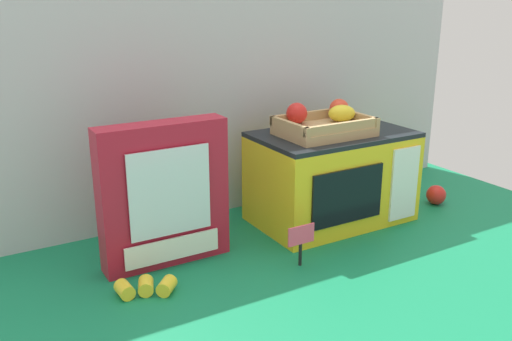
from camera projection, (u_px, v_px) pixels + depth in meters
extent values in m
plane|color=#147A4C|center=(271.00, 235.00, 1.45)|extent=(1.70, 1.70, 0.00)
cube|color=#B7BABF|center=(227.00, 90.00, 1.54)|extent=(1.61, 0.03, 0.70)
cube|color=yellow|center=(331.00, 179.00, 1.52)|extent=(0.42, 0.26, 0.24)
cube|color=black|center=(333.00, 135.00, 1.48)|extent=(0.42, 0.26, 0.01)
cube|color=black|center=(348.00, 196.00, 1.39)|extent=(0.22, 0.01, 0.14)
cube|color=white|center=(404.00, 184.00, 1.48)|extent=(0.09, 0.01, 0.20)
cube|color=tan|center=(324.00, 130.00, 1.45)|extent=(0.23, 0.17, 0.02)
cube|color=tan|center=(343.00, 127.00, 1.38)|extent=(0.23, 0.01, 0.02)
cube|color=tan|center=(307.00, 116.00, 1.51)|extent=(0.23, 0.01, 0.02)
cube|color=tan|center=(289.00, 126.00, 1.39)|extent=(0.01, 0.17, 0.02)
cube|color=tan|center=(357.00, 117.00, 1.50)|extent=(0.01, 0.17, 0.02)
ellipsoid|color=yellow|center=(342.00, 113.00, 1.49)|extent=(0.09, 0.07, 0.05)
sphere|color=red|center=(297.00, 113.00, 1.46)|extent=(0.06, 0.06, 0.06)
sphere|color=#E04228|center=(339.00, 108.00, 1.53)|extent=(0.05, 0.05, 0.05)
cube|color=#B2192D|center=(165.00, 195.00, 1.26)|extent=(0.30, 0.06, 0.33)
cube|color=silver|center=(170.00, 192.00, 1.22)|extent=(0.19, 0.00, 0.20)
cube|color=white|center=(173.00, 249.00, 1.27)|extent=(0.23, 0.00, 0.05)
cylinder|color=black|center=(300.00, 254.00, 1.28)|extent=(0.01, 0.01, 0.06)
cube|color=#F44C6B|center=(301.00, 235.00, 1.27)|extent=(0.07, 0.00, 0.05)
cylinder|color=yellow|center=(167.00, 286.00, 1.17)|extent=(0.05, 0.05, 0.03)
cylinder|color=yellow|center=(146.00, 286.00, 1.17)|extent=(0.05, 0.05, 0.03)
cylinder|color=yellow|center=(125.00, 290.00, 1.15)|extent=(0.03, 0.05, 0.03)
sphere|color=red|center=(436.00, 195.00, 1.66)|extent=(0.06, 0.06, 0.06)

